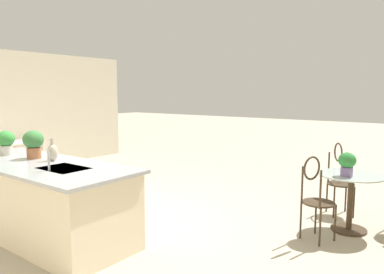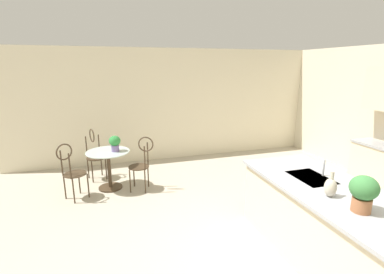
% 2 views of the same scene
% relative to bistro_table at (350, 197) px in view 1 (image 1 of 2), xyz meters
% --- Properties ---
extents(ground_plane, '(40.00, 40.00, 0.00)m').
position_rel_bistro_table_xyz_m(ground_plane, '(2.76, 1.61, -0.45)').
color(ground_plane, '#B2A893').
extents(kitchen_island, '(2.80, 1.06, 0.92)m').
position_rel_bistro_table_xyz_m(kitchen_island, '(3.05, 2.46, 0.02)').
color(kitchen_island, beige).
rests_on(kitchen_island, ground).
extents(bistro_table, '(0.80, 0.80, 0.74)m').
position_rel_bistro_table_xyz_m(bistro_table, '(0.00, 0.00, 0.00)').
color(bistro_table, '#3D2D1E').
rests_on(bistro_table, ground).
extents(chair_near_window, '(0.53, 0.53, 1.04)m').
position_rel_bistro_table_xyz_m(chair_near_window, '(0.30, -0.62, 0.13)').
color(chair_near_window, '#3D2D1E').
rests_on(chair_near_window, ground).
extents(chair_toward_desk, '(0.49, 0.52, 1.04)m').
position_rel_bistro_table_xyz_m(chair_toward_desk, '(0.25, 0.59, 0.13)').
color(chair_toward_desk, '#3D2D1E').
rests_on(chair_toward_desk, ground).
extents(sink_faucet, '(0.02, 0.02, 0.22)m').
position_rel_bistro_table_xyz_m(sink_faucet, '(2.51, 2.64, 0.58)').
color(sink_faucet, '#B2B5BA').
rests_on(sink_faucet, kitchen_island).
extents(writing_desk, '(0.60, 1.20, 0.74)m').
position_rel_bistro_table_xyz_m(writing_desk, '(6.41, 1.13, 0.06)').
color(writing_desk, white).
rests_on(writing_desk, ground).
extents(potted_plant_on_table, '(0.21, 0.21, 0.30)m').
position_rel_bistro_table_xyz_m(potted_plant_on_table, '(0.03, 0.14, 0.46)').
color(potted_plant_on_table, '#7A669E').
rests_on(potted_plant_on_table, bistro_table).
extents(potted_plant_counter_far, '(0.24, 0.24, 0.33)m').
position_rel_bistro_table_xyz_m(potted_plant_counter_far, '(3.91, 2.42, 0.66)').
color(potted_plant_counter_far, beige).
rests_on(potted_plant_counter_far, kitchen_island).
extents(potted_plant_counter_near, '(0.26, 0.26, 0.37)m').
position_rel_bistro_table_xyz_m(potted_plant_counter_near, '(3.36, 2.33, 0.68)').
color(potted_plant_counter_near, '#9E603D').
rests_on(potted_plant_counter_near, kitchen_island).
extents(vase_on_counter, '(0.13, 0.13, 0.29)m').
position_rel_bistro_table_xyz_m(vase_on_counter, '(3.01, 2.28, 0.58)').
color(vase_on_counter, '#BCB29E').
rests_on(vase_on_counter, kitchen_island).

